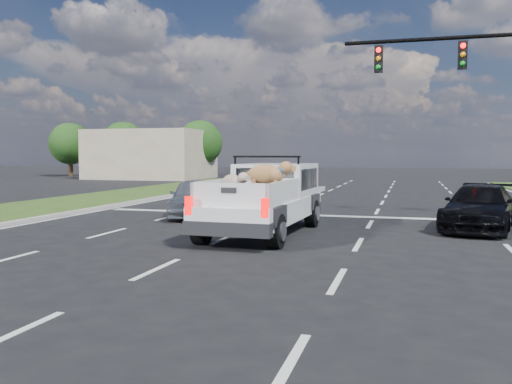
% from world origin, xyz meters
% --- Properties ---
extents(ground, '(160.00, 160.00, 0.00)m').
position_xyz_m(ground, '(0.00, 0.00, 0.00)').
color(ground, black).
rests_on(ground, ground).
extents(road_markings, '(17.75, 60.00, 0.01)m').
position_xyz_m(road_markings, '(0.00, 6.56, 0.01)').
color(road_markings, silver).
rests_on(road_markings, ground).
extents(curb_left, '(0.15, 60.00, 0.14)m').
position_xyz_m(curb_left, '(-9.05, 6.00, 0.07)').
color(curb_left, '#A69E98').
rests_on(curb_left, ground).
extents(building_left, '(10.00, 8.00, 4.40)m').
position_xyz_m(building_left, '(-20.00, 36.00, 2.20)').
color(building_left, '#B7AB8B').
rests_on(building_left, ground).
extents(tree_far_a, '(4.20, 4.20, 5.40)m').
position_xyz_m(tree_far_a, '(-30.00, 38.00, 3.29)').
color(tree_far_a, '#332114').
rests_on(tree_far_a, ground).
extents(tree_far_b, '(4.20, 4.20, 5.40)m').
position_xyz_m(tree_far_b, '(-24.00, 38.00, 3.29)').
color(tree_far_b, '#332114').
rests_on(tree_far_b, ground).
extents(tree_far_c, '(4.20, 4.20, 5.40)m').
position_xyz_m(tree_far_c, '(-16.00, 38.00, 3.29)').
color(tree_far_c, '#332114').
rests_on(tree_far_c, ground).
extents(pickup_truck, '(2.38, 5.91, 2.19)m').
position_xyz_m(pickup_truck, '(-0.93, 5.23, 1.02)').
color(pickup_truck, black).
rests_on(pickup_truck, ground).
extents(silver_sedan, '(2.75, 4.39, 1.39)m').
position_xyz_m(silver_sedan, '(-4.40, 8.44, 0.70)').
color(silver_sedan, silver).
rests_on(silver_sedan, ground).
extents(black_coupe, '(2.83, 4.84, 1.32)m').
position_xyz_m(black_coupe, '(4.95, 7.67, 0.66)').
color(black_coupe, black).
rests_on(black_coupe, ground).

